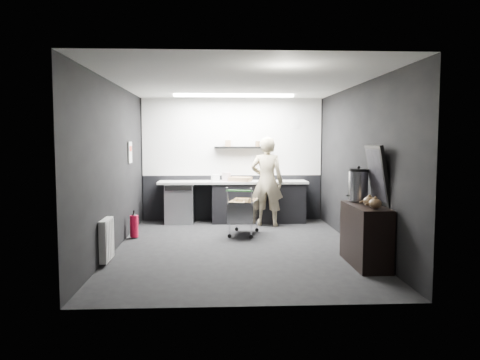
{
  "coord_description": "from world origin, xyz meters",
  "views": [
    {
      "loc": [
        -0.35,
        -7.62,
        1.78
      ],
      "look_at": [
        0.05,
        0.4,
        1.09
      ],
      "focal_mm": 35.0,
      "sensor_mm": 36.0,
      "label": 1
    }
  ],
  "objects": [
    {
      "name": "prep_counter",
      "position": [
        0.14,
        2.42,
        0.46
      ],
      "size": [
        3.2,
        0.61,
        0.9
      ],
      "color": "black",
      "rests_on": "floor"
    },
    {
      "name": "wall_back",
      "position": [
        0.0,
        2.75,
        1.35
      ],
      "size": [
        5.5,
        0.0,
        5.5
      ],
      "primitive_type": "plane",
      "rotation": [
        1.57,
        0.0,
        0.0
      ],
      "color": "black",
      "rests_on": "floor"
    },
    {
      "name": "wall_left",
      "position": [
        -2.0,
        0.0,
        1.35
      ],
      "size": [
        0.0,
        5.5,
        5.5
      ],
      "primitive_type": "plane",
      "rotation": [
        1.57,
        0.0,
        1.57
      ],
      "color": "black",
      "rests_on": "floor"
    },
    {
      "name": "cardboard_box",
      "position": [
        0.16,
        2.37,
        0.94
      ],
      "size": [
        0.53,
        0.47,
        0.09
      ],
      "primitive_type": "cube",
      "rotation": [
        0.0,
        0.0,
        -0.36
      ],
      "color": "#967350",
      "rests_on": "prep_counter"
    },
    {
      "name": "fire_extinguisher",
      "position": [
        -1.85,
        0.84,
        0.24
      ],
      "size": [
        0.15,
        0.15,
        0.49
      ],
      "color": "red",
      "rests_on": "floor"
    },
    {
      "name": "poster",
      "position": [
        -1.98,
        1.3,
        1.55
      ],
      "size": [
        0.02,
        0.3,
        0.4
      ],
      "primitive_type": "cube",
      "color": "silver",
      "rests_on": "wall_left"
    },
    {
      "name": "sideboard",
      "position": [
        1.78,
        -1.12,
        0.55
      ],
      "size": [
        0.49,
        1.14,
        1.71
      ],
      "color": "black",
      "rests_on": "floor"
    },
    {
      "name": "kitchen_wall_panel",
      "position": [
        0.0,
        2.73,
        1.85
      ],
      "size": [
        3.95,
        0.02,
        1.7
      ],
      "primitive_type": "cube",
      "color": "silver",
      "rests_on": "wall_back"
    },
    {
      "name": "floor",
      "position": [
        0.0,
        0.0,
        0.0
      ],
      "size": [
        5.5,
        5.5,
        0.0
      ],
      "primitive_type": "plane",
      "color": "black",
      "rests_on": "ground"
    },
    {
      "name": "wall_clock",
      "position": [
        1.4,
        2.72,
        2.15
      ],
      "size": [
        0.2,
        0.03,
        0.2
      ],
      "primitive_type": "cylinder",
      "rotation": [
        1.57,
        0.0,
        0.0
      ],
      "color": "white",
      "rests_on": "wall_back"
    },
    {
      "name": "ceiling",
      "position": [
        0.0,
        0.0,
        2.7
      ],
      "size": [
        5.5,
        5.5,
        0.0
      ],
      "primitive_type": "plane",
      "rotation": [
        3.14,
        0.0,
        0.0
      ],
      "color": "silver",
      "rests_on": "wall_back"
    },
    {
      "name": "person",
      "position": [
        0.69,
        1.97,
        0.93
      ],
      "size": [
        0.76,
        0.6,
        1.85
      ],
      "primitive_type": "imported",
      "rotation": [
        0.0,
        0.0,
        2.89
      ],
      "color": "beige",
      "rests_on": "floor"
    },
    {
      "name": "pink_tub",
      "position": [
        -0.14,
        2.42,
        0.99
      ],
      "size": [
        0.19,
        0.19,
        0.19
      ],
      "primitive_type": "cylinder",
      "color": "beige",
      "rests_on": "prep_counter"
    },
    {
      "name": "dado_panel",
      "position": [
        0.0,
        2.73,
        0.5
      ],
      "size": [
        3.95,
        0.02,
        1.0
      ],
      "primitive_type": "cube",
      "color": "black",
      "rests_on": "wall_back"
    },
    {
      "name": "floating_shelf",
      "position": [
        0.2,
        2.62,
        1.62
      ],
      "size": [
        1.2,
        0.22,
        0.04
      ],
      "primitive_type": "cube",
      "color": "black",
      "rests_on": "wall_back"
    },
    {
      "name": "white_container",
      "position": [
        -0.38,
        2.37,
        0.97
      ],
      "size": [
        0.19,
        0.16,
        0.14
      ],
      "primitive_type": "cube",
      "rotation": [
        0.0,
        0.0,
        0.27
      ],
      "color": "white",
      "rests_on": "prep_counter"
    },
    {
      "name": "poster_red_band",
      "position": [
        -1.98,
        1.3,
        1.62
      ],
      "size": [
        0.02,
        0.22,
        0.1
      ],
      "primitive_type": "cube",
      "color": "red",
      "rests_on": "poster"
    },
    {
      "name": "wall_front",
      "position": [
        0.0,
        -2.75,
        1.35
      ],
      "size": [
        5.5,
        0.0,
        5.5
      ],
      "primitive_type": "plane",
      "rotation": [
        -1.57,
        0.0,
        0.0
      ],
      "color": "black",
      "rests_on": "floor"
    },
    {
      "name": "wall_right",
      "position": [
        2.0,
        0.0,
        1.35
      ],
      "size": [
        0.0,
        5.5,
        5.5
      ],
      "primitive_type": "plane",
      "rotation": [
        1.57,
        0.0,
        -1.57
      ],
      "color": "black",
      "rests_on": "floor"
    },
    {
      "name": "ceiling_strip",
      "position": [
        0.0,
        1.85,
        2.67
      ],
      "size": [
        2.4,
        0.2,
        0.04
      ],
      "primitive_type": "cube",
      "color": "white",
      "rests_on": "ceiling"
    },
    {
      "name": "radiator",
      "position": [
        -1.94,
        -0.9,
        0.35
      ],
      "size": [
        0.1,
        0.5,
        0.6
      ],
      "primitive_type": "cube",
      "color": "white",
      "rests_on": "wall_left"
    },
    {
      "name": "shopping_cart",
      "position": [
        0.15,
        1.08,
        0.42
      ],
      "size": [
        0.66,
        0.93,
        0.89
      ],
      "color": "silver",
      "rests_on": "floor"
    }
  ]
}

